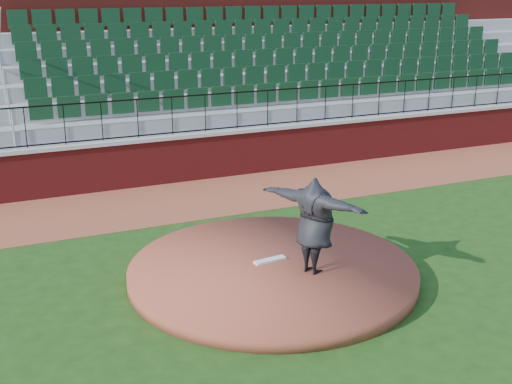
# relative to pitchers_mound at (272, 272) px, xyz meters

# --- Properties ---
(ground) EXTENTS (90.00, 90.00, 0.00)m
(ground) POSITION_rel_pitchers_mound_xyz_m (0.17, -0.37, -0.12)
(ground) COLOR #1A3F12
(ground) RESTS_ON ground
(warning_track) EXTENTS (34.00, 3.20, 0.01)m
(warning_track) POSITION_rel_pitchers_mound_xyz_m (0.17, 5.03, -0.12)
(warning_track) COLOR brown
(warning_track) RESTS_ON ground
(field_wall) EXTENTS (34.00, 0.35, 1.20)m
(field_wall) POSITION_rel_pitchers_mound_xyz_m (0.17, 6.63, 0.47)
(field_wall) COLOR maroon
(field_wall) RESTS_ON ground
(wall_cap) EXTENTS (34.00, 0.45, 0.10)m
(wall_cap) POSITION_rel_pitchers_mound_xyz_m (0.17, 6.63, 1.12)
(wall_cap) COLOR #B7B7B7
(wall_cap) RESTS_ON field_wall
(wall_railing) EXTENTS (34.00, 0.05, 1.00)m
(wall_railing) POSITION_rel_pitchers_mound_xyz_m (0.17, 6.63, 1.67)
(wall_railing) COLOR black
(wall_railing) RESTS_ON wall_cap
(seating_stands) EXTENTS (34.00, 5.10, 4.60)m
(seating_stands) POSITION_rel_pitchers_mound_xyz_m (0.17, 9.36, 2.18)
(seating_stands) COLOR gray
(seating_stands) RESTS_ON ground
(concourse_wall) EXTENTS (34.00, 0.50, 5.50)m
(concourse_wall) POSITION_rel_pitchers_mound_xyz_m (0.17, 12.16, 2.62)
(concourse_wall) COLOR maroon
(concourse_wall) RESTS_ON ground
(pitchers_mound) EXTENTS (5.25, 5.25, 0.25)m
(pitchers_mound) POSITION_rel_pitchers_mound_xyz_m (0.00, 0.00, 0.00)
(pitchers_mound) COLOR brown
(pitchers_mound) RESTS_ON ground
(pitching_rubber) EXTENTS (0.64, 0.23, 0.04)m
(pitching_rubber) POSITION_rel_pitchers_mound_xyz_m (0.04, 0.19, 0.15)
(pitching_rubber) COLOR white
(pitching_rubber) RESTS_ON pitchers_mound
(pitcher) EXTENTS (1.49, 2.18, 1.75)m
(pitcher) POSITION_rel_pitchers_mound_xyz_m (0.56, -0.53, 1.00)
(pitcher) COLOR black
(pitcher) RESTS_ON pitchers_mound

